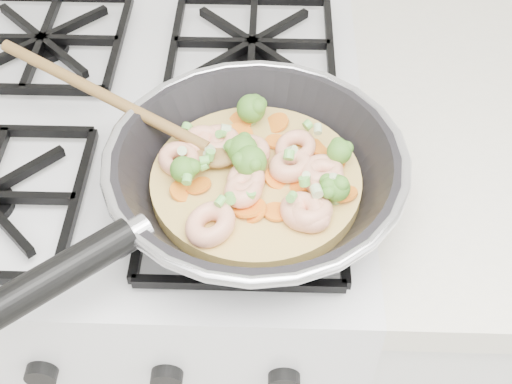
{
  "coord_description": "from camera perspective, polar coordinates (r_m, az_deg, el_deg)",
  "views": [
    {
      "loc": [
        0.18,
        1.04,
        1.51
      ],
      "look_at": [
        0.16,
        1.56,
        0.93
      ],
      "focal_mm": 48.82,
      "sensor_mm": 36.0,
      "label": 1
    }
  ],
  "objects": [
    {
      "name": "skillet",
      "position": [
        0.76,
        -0.35,
        1.39
      ],
      "size": [
        0.47,
        0.41,
        0.09
      ],
      "rotation": [
        0.0,
        0.0,
        -0.18
      ],
      "color": "black",
      "rests_on": "stove"
    },
    {
      "name": "stove",
      "position": [
        1.26,
        -7.41,
        -9.3
      ],
      "size": [
        0.6,
        0.6,
        0.92
      ],
      "color": "white",
      "rests_on": "ground"
    }
  ]
}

